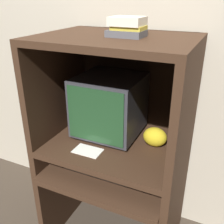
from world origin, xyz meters
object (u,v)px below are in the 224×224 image
at_px(crt_monitor, 109,105).
at_px(book_stack, 127,27).
at_px(keyboard, 99,169).
at_px(mouse, 145,180).
at_px(snack_bag, 155,137).

relative_size(crt_monitor, book_stack, 2.14).
relative_size(keyboard, book_stack, 2.34).
height_order(crt_monitor, book_stack, book_stack).
bearing_deg(mouse, keyboard, -177.26).
relative_size(crt_monitor, keyboard, 0.91).
height_order(mouse, book_stack, book_stack).
bearing_deg(book_stack, snack_bag, 19.39).
distance_m(crt_monitor, keyboard, 0.40).
xyz_separation_m(keyboard, mouse, (0.29, 0.01, 0.00)).
distance_m(crt_monitor, mouse, 0.50).
relative_size(crt_monitor, snack_bag, 2.73).
distance_m(crt_monitor, book_stack, 0.51).
distance_m(keyboard, mouse, 0.29).
bearing_deg(crt_monitor, keyboard, -83.05).
xyz_separation_m(mouse, book_stack, (-0.17, 0.10, 0.83)).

